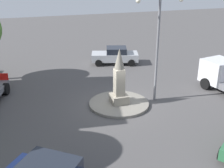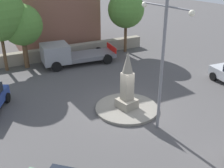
# 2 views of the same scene
# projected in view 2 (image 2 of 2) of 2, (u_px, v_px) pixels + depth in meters

# --- Properties ---
(ground_plane) EXTENTS (80.00, 80.00, 0.00)m
(ground_plane) POSITION_uv_depth(u_px,v_px,m) (127.00, 109.00, 17.70)
(ground_plane) COLOR #4F4C4C
(traffic_island) EXTENTS (3.88, 3.88, 0.17)m
(traffic_island) POSITION_uv_depth(u_px,v_px,m) (127.00, 108.00, 17.66)
(traffic_island) COLOR gray
(traffic_island) RESTS_ON ground
(monument) EXTENTS (1.06, 1.06, 3.61)m
(monument) POSITION_uv_depth(u_px,v_px,m) (127.00, 85.00, 16.98)
(monument) COLOR gray
(monument) RESTS_ON traffic_island
(streetlamp) EXTENTS (3.12, 0.28, 7.09)m
(streetlamp) POSITION_uv_depth(u_px,v_px,m) (163.00, 54.00, 14.10)
(streetlamp) COLOR slate
(streetlamp) RESTS_ON ground
(truck_grey_passing) EXTENTS (3.87, 6.60, 1.94)m
(truck_grey_passing) POSITION_uv_depth(u_px,v_px,m) (68.00, 54.00, 24.28)
(truck_grey_passing) COLOR gray
(truck_grey_passing) RESTS_ON ground
(stone_boundary_wall) EXTENTS (4.06, 14.72, 1.06)m
(stone_boundary_wall) POSITION_uv_depth(u_px,v_px,m) (69.00, 51.00, 26.41)
(stone_boundary_wall) COLOR gray
(stone_boundary_wall) RESTS_ON ground
(tree_near_wall) EXTENTS (3.31, 3.31, 5.28)m
(tree_near_wall) POSITION_uv_depth(u_px,v_px,m) (22.00, 25.00, 22.66)
(tree_near_wall) COLOR brown
(tree_near_wall) RESTS_ON ground
(tree_far_corner) EXTENTS (3.37, 3.37, 5.73)m
(tree_far_corner) POSITION_uv_depth(u_px,v_px,m) (126.00, 10.00, 26.29)
(tree_far_corner) COLOR brown
(tree_far_corner) RESTS_ON ground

